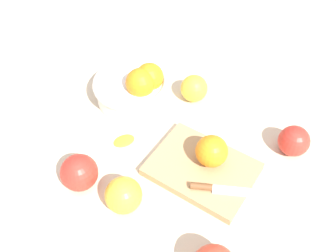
{
  "coord_description": "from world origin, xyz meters",
  "views": [
    {
      "loc": [
        0.24,
        -0.46,
        0.68
      ],
      "look_at": [
        -0.02,
        0.04,
        0.04
      ],
      "focal_mm": 40.17,
      "sensor_mm": 36.0,
      "label": 1
    }
  ],
  "objects_px": {
    "bowl": "(135,87)",
    "cutting_board": "(202,169)",
    "apple_front_left": "(79,173)",
    "apple_back_center": "(194,88)",
    "orange_on_board": "(212,151)",
    "knife": "(217,189)",
    "apple_front_center": "(123,195)",
    "apple_back_right": "(294,141)"
  },
  "relations": [
    {
      "from": "bowl",
      "to": "cutting_board",
      "type": "relative_size",
      "value": 0.89
    },
    {
      "from": "apple_front_left",
      "to": "apple_back_center",
      "type": "distance_m",
      "value": 0.36
    },
    {
      "from": "cutting_board",
      "to": "apple_front_left",
      "type": "relative_size",
      "value": 2.79
    },
    {
      "from": "orange_on_board",
      "to": "knife",
      "type": "xyz_separation_m",
      "value": [
        0.04,
        -0.06,
        -0.03
      ]
    },
    {
      "from": "apple_front_left",
      "to": "apple_front_center",
      "type": "distance_m",
      "value": 0.11
    },
    {
      "from": "bowl",
      "to": "apple_front_center",
      "type": "distance_m",
      "value": 0.31
    },
    {
      "from": "orange_on_board",
      "to": "knife",
      "type": "bearing_deg",
      "value": -54.84
    },
    {
      "from": "bowl",
      "to": "knife",
      "type": "distance_m",
      "value": 0.34
    },
    {
      "from": "apple_back_center",
      "to": "apple_front_center",
      "type": "relative_size",
      "value": 0.92
    },
    {
      "from": "bowl",
      "to": "apple_back_right",
      "type": "distance_m",
      "value": 0.4
    },
    {
      "from": "cutting_board",
      "to": "apple_back_center",
      "type": "xyz_separation_m",
      "value": [
        -0.12,
        0.2,
        0.02
      ]
    },
    {
      "from": "apple_back_right",
      "to": "cutting_board",
      "type": "bearing_deg",
      "value": -136.0
    },
    {
      "from": "apple_back_right",
      "to": "apple_back_center",
      "type": "xyz_separation_m",
      "value": [
        -0.27,
        0.05,
        -0.0
      ]
    },
    {
      "from": "knife",
      "to": "apple_back_right",
      "type": "relative_size",
      "value": 2.14
    },
    {
      "from": "bowl",
      "to": "orange_on_board",
      "type": "relative_size",
      "value": 2.79
    },
    {
      "from": "cutting_board",
      "to": "orange_on_board",
      "type": "xyz_separation_m",
      "value": [
        0.01,
        0.02,
        0.04
      ]
    },
    {
      "from": "bowl",
      "to": "orange_on_board",
      "type": "bearing_deg",
      "value": -22.24
    },
    {
      "from": "orange_on_board",
      "to": "knife",
      "type": "distance_m",
      "value": 0.08
    },
    {
      "from": "knife",
      "to": "apple_back_center",
      "type": "relative_size",
      "value": 2.18
    },
    {
      "from": "orange_on_board",
      "to": "apple_back_right",
      "type": "relative_size",
      "value": 0.99
    },
    {
      "from": "apple_front_left",
      "to": "cutting_board",
      "type": "bearing_deg",
      "value": 34.65
    },
    {
      "from": "orange_on_board",
      "to": "cutting_board",
      "type": "bearing_deg",
      "value": -113.13
    },
    {
      "from": "cutting_board",
      "to": "orange_on_board",
      "type": "height_order",
      "value": "orange_on_board"
    },
    {
      "from": "apple_back_center",
      "to": "apple_front_left",
      "type": "bearing_deg",
      "value": -105.64
    },
    {
      "from": "apple_front_left",
      "to": "bowl",
      "type": "bearing_deg",
      "value": 96.68
    },
    {
      "from": "cutting_board",
      "to": "apple_front_center",
      "type": "relative_size",
      "value": 2.93
    },
    {
      "from": "bowl",
      "to": "orange_on_board",
      "type": "distance_m",
      "value": 0.27
    },
    {
      "from": "apple_back_right",
      "to": "apple_back_center",
      "type": "bearing_deg",
      "value": 169.48
    },
    {
      "from": "apple_back_center",
      "to": "apple_front_center",
      "type": "height_order",
      "value": "apple_front_center"
    },
    {
      "from": "knife",
      "to": "apple_front_left",
      "type": "bearing_deg",
      "value": -157.73
    },
    {
      "from": "knife",
      "to": "apple_front_left",
      "type": "relative_size",
      "value": 1.91
    },
    {
      "from": "cutting_board",
      "to": "apple_back_center",
      "type": "distance_m",
      "value": 0.23
    },
    {
      "from": "bowl",
      "to": "knife",
      "type": "relative_size",
      "value": 1.29
    },
    {
      "from": "apple_front_left",
      "to": "apple_back_center",
      "type": "relative_size",
      "value": 1.14
    },
    {
      "from": "bowl",
      "to": "apple_back_right",
      "type": "bearing_deg",
      "value": 3.42
    },
    {
      "from": "bowl",
      "to": "apple_front_left",
      "type": "height_order",
      "value": "bowl"
    },
    {
      "from": "apple_back_center",
      "to": "apple_front_center",
      "type": "xyz_separation_m",
      "value": [
        0.01,
        -0.35,
        0.0
      ]
    },
    {
      "from": "bowl",
      "to": "apple_back_center",
      "type": "distance_m",
      "value": 0.15
    },
    {
      "from": "knife",
      "to": "apple_back_center",
      "type": "bearing_deg",
      "value": 125.1
    },
    {
      "from": "apple_back_center",
      "to": "bowl",
      "type": "bearing_deg",
      "value": -150.11
    },
    {
      "from": "bowl",
      "to": "knife",
      "type": "height_order",
      "value": "bowl"
    },
    {
      "from": "apple_back_center",
      "to": "apple_back_right",
      "type": "bearing_deg",
      "value": -10.52
    }
  ]
}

